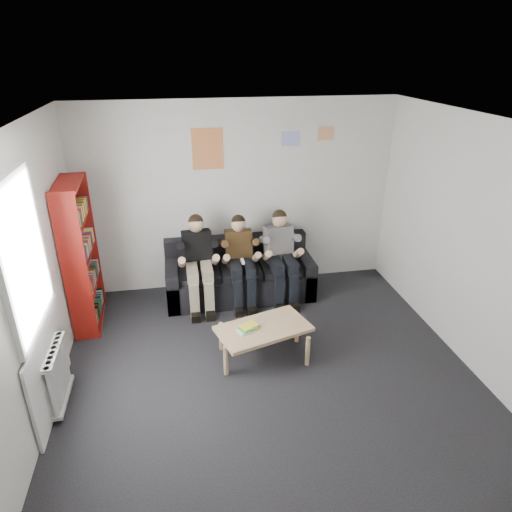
# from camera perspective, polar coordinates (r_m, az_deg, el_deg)

# --- Properties ---
(room_shell) EXTENTS (5.00, 5.00, 5.00)m
(room_shell) POSITION_cam_1_polar(r_m,az_deg,el_deg) (4.28, 2.56, -2.54)
(room_shell) COLOR black
(room_shell) RESTS_ON ground
(sofa) EXTENTS (2.07, 0.85, 0.80)m
(sofa) POSITION_cam_1_polar(r_m,az_deg,el_deg) (6.60, -2.13, -2.50)
(sofa) COLOR black
(sofa) RESTS_ON ground
(bookshelf) EXTENTS (0.28, 0.85, 1.89)m
(bookshelf) POSITION_cam_1_polar(r_m,az_deg,el_deg) (6.04, -21.02, 0.00)
(bookshelf) COLOR maroon
(bookshelf) RESTS_ON ground
(coffee_table) EXTENTS (1.03, 0.57, 0.41)m
(coffee_table) POSITION_cam_1_polar(r_m,az_deg,el_deg) (5.26, 0.93, -9.32)
(coffee_table) COLOR tan
(coffee_table) RESTS_ON ground
(game_cases) EXTENTS (0.22, 0.19, 0.04)m
(game_cases) POSITION_cam_1_polar(r_m,az_deg,el_deg) (5.18, -1.07, -9.01)
(game_cases) COLOR silver
(game_cases) RESTS_ON coffee_table
(person_left) EXTENTS (0.39, 0.84, 1.27)m
(person_left) POSITION_cam_1_polar(r_m,az_deg,el_deg) (6.23, -7.17, -0.92)
(person_left) COLOR black
(person_left) RESTS_ON sofa
(person_middle) EXTENTS (0.37, 0.79, 1.23)m
(person_middle) POSITION_cam_1_polar(r_m,az_deg,el_deg) (6.29, -1.92, -0.64)
(person_middle) COLOR #4E381A
(person_middle) RESTS_ON sofa
(person_right) EXTENTS (0.39, 0.83, 1.26)m
(person_right) POSITION_cam_1_polar(r_m,az_deg,el_deg) (6.38, 3.21, -0.14)
(person_right) COLOR silver
(person_right) RESTS_ON sofa
(radiator) EXTENTS (0.10, 0.64, 0.60)m
(radiator) POSITION_cam_1_polar(r_m,az_deg,el_deg) (5.06, -23.45, -13.45)
(radiator) COLOR silver
(radiator) RESTS_ON ground
(window) EXTENTS (0.05, 1.30, 2.36)m
(window) POSITION_cam_1_polar(r_m,az_deg,el_deg) (4.72, -25.71, -6.91)
(window) COLOR white
(window) RESTS_ON room_shell
(poster_large) EXTENTS (0.42, 0.01, 0.55)m
(poster_large) POSITION_cam_1_polar(r_m,az_deg,el_deg) (6.33, -6.07, 13.16)
(poster_large) COLOR #E2BF4F
(poster_large) RESTS_ON room_shell
(poster_blue) EXTENTS (0.25, 0.01, 0.20)m
(poster_blue) POSITION_cam_1_polar(r_m,az_deg,el_deg) (6.50, 4.36, 14.43)
(poster_blue) COLOR #406BDA
(poster_blue) RESTS_ON room_shell
(poster_pink) EXTENTS (0.22, 0.01, 0.18)m
(poster_pink) POSITION_cam_1_polar(r_m,az_deg,el_deg) (6.64, 8.70, 14.88)
(poster_pink) COLOR #C53D72
(poster_pink) RESTS_ON room_shell
(poster_sign) EXTENTS (0.20, 0.01, 0.14)m
(poster_sign) POSITION_cam_1_polar(r_m,az_deg,el_deg) (6.28, -11.79, 14.56)
(poster_sign) COLOR silver
(poster_sign) RESTS_ON room_shell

